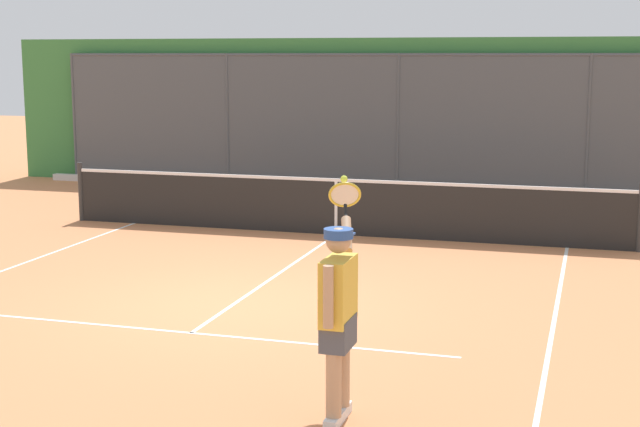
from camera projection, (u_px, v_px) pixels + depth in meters
ground_plane at (233, 305)px, 11.39m from camera, size 60.00×60.00×0.00m
court_line_markings at (184, 338)px, 10.04m from camera, size 7.64×10.78×0.01m
fence_backdrop at (404, 115)px, 20.83m from camera, size 18.93×1.37×3.38m
tennis_net at (336, 206)px, 15.73m from camera, size 9.82×0.09×1.07m
tennis_player at (338, 309)px, 7.63m from camera, size 0.46×1.38×1.93m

